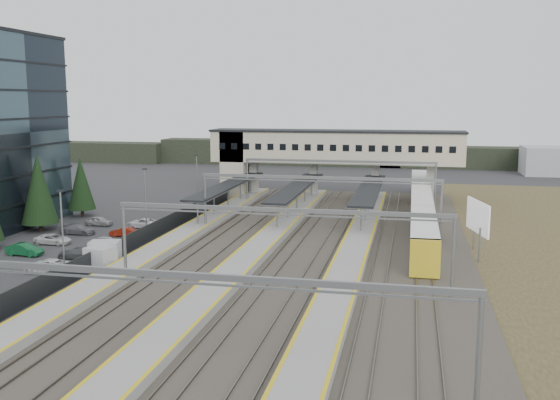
% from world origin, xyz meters
% --- Properties ---
extents(ground, '(220.00, 220.00, 0.00)m').
position_xyz_m(ground, '(0.00, 0.00, 0.00)').
color(ground, '#2B2B2D').
rests_on(ground, ground).
extents(car_park, '(10.56, 44.47, 1.28)m').
position_xyz_m(car_park, '(-13.50, -6.63, 0.60)').
color(car_park, silver).
rests_on(car_park, ground).
extents(lampposts, '(0.50, 53.25, 8.07)m').
position_xyz_m(lampposts, '(-8.00, 1.25, 4.34)').
color(lampposts, slate).
rests_on(lampposts, ground).
extents(fence, '(0.08, 90.00, 2.00)m').
position_xyz_m(fence, '(-6.50, 5.00, 1.00)').
color(fence, '#26282B').
rests_on(fence, ground).
extents(relay_cabin_near, '(3.23, 2.66, 2.36)m').
position_xyz_m(relay_cabin_near, '(-6.52, -3.13, 1.18)').
color(relay_cabin_near, '#A6A8AB').
rests_on(relay_cabin_near, ground).
extents(relay_cabin_far, '(2.85, 2.54, 2.24)m').
position_xyz_m(relay_cabin_far, '(-6.04, -4.99, 1.12)').
color(relay_cabin_far, '#A6A8AB').
rests_on(relay_cabin_far, ground).
extents(rail_corridor, '(34.00, 90.00, 0.92)m').
position_xyz_m(rail_corridor, '(9.34, 5.00, 0.29)').
color(rail_corridor, '#322D27').
rests_on(rail_corridor, ground).
extents(canopies, '(23.10, 30.00, 3.28)m').
position_xyz_m(canopies, '(7.00, 27.00, 3.92)').
color(canopies, black).
rests_on(canopies, ground).
extents(footbridge, '(40.40, 6.40, 11.20)m').
position_xyz_m(footbridge, '(7.70, 42.00, 7.93)').
color(footbridge, '#C5B69A').
rests_on(footbridge, ground).
extents(gantries, '(28.40, 62.28, 7.17)m').
position_xyz_m(gantries, '(12.00, 3.00, 6.00)').
color(gantries, slate).
rests_on(gantries, ground).
extents(train, '(2.73, 57.06, 3.44)m').
position_xyz_m(train, '(24.00, 25.96, 1.96)').
color(train, white).
rests_on(train, ground).
extents(billboard, '(1.67, 6.51, 5.77)m').
position_xyz_m(billboard, '(29.40, 8.16, 3.92)').
color(billboard, slate).
rests_on(billboard, ground).
extents(treeline_far, '(170.00, 19.00, 7.00)m').
position_xyz_m(treeline_far, '(23.81, 92.28, 2.95)').
color(treeline_far, black).
rests_on(treeline_far, ground).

